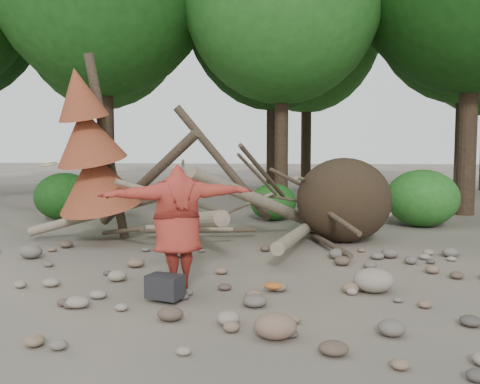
# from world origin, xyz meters

# --- Properties ---
(ground) EXTENTS (120.00, 120.00, 0.00)m
(ground) POSITION_xyz_m (0.00, 0.00, 0.00)
(ground) COLOR #514C44
(ground) RESTS_ON ground
(deadfall_pile) EXTENTS (8.55, 5.24, 3.30)m
(deadfall_pile) POSITION_xyz_m (2.02, 4.24, 0.95)
(deadfall_pile) COLOR #332619
(deadfall_pile) RESTS_ON ground
(dead_conifer) EXTENTS (2.06, 2.16, 4.35)m
(dead_conifer) POSITION_xyz_m (-3.12, 3.37, 2.11)
(dead_conifer) COLOR #4C3F30
(dead_conifer) RESTS_ON ground
(bush_left) EXTENTS (1.80, 1.80, 1.44)m
(bush_left) POSITION_xyz_m (-5.50, 7.20, 0.72)
(bush_left) COLOR #174913
(bush_left) RESTS_ON ground
(bush_mid) EXTENTS (1.40, 1.40, 1.12)m
(bush_mid) POSITION_xyz_m (0.80, 7.80, 0.56)
(bush_mid) COLOR #205D1A
(bush_mid) RESTS_ON ground
(bush_right) EXTENTS (2.00, 2.00, 1.60)m
(bush_right) POSITION_xyz_m (5.00, 7.00, 0.80)
(bush_right) COLOR #286E22
(bush_right) RESTS_ON ground
(frisbee_thrower) EXTENTS (3.54, 1.58, 1.92)m
(frisbee_thrower) POSITION_xyz_m (-0.29, -0.47, 1.03)
(frisbee_thrower) COLOR maroon
(frisbee_thrower) RESTS_ON ground
(backpack) EXTENTS (0.58, 0.47, 0.33)m
(backpack) POSITION_xyz_m (-0.39, -0.88, 0.17)
(backpack) COLOR black
(backpack) RESTS_ON ground
(cloth_green) EXTENTS (0.45, 0.38, 0.17)m
(cloth_green) POSITION_xyz_m (-0.59, -0.02, 0.08)
(cloth_green) COLOR #2A6428
(cloth_green) RESTS_ON ground
(cloth_orange) EXTENTS (0.29, 0.24, 0.11)m
(cloth_orange) POSITION_xyz_m (1.15, -0.22, 0.05)
(cloth_orange) COLOR #A5511C
(cloth_orange) RESTS_ON ground
(boulder_front_right) EXTENTS (0.51, 0.46, 0.30)m
(boulder_front_right) POSITION_xyz_m (1.26, -2.20, 0.15)
(boulder_front_right) COLOR #7C5F4D
(boulder_front_right) RESTS_ON ground
(boulder_mid_right) EXTENTS (0.62, 0.56, 0.37)m
(boulder_mid_right) POSITION_xyz_m (2.69, -0.05, 0.19)
(boulder_mid_right) COLOR gray
(boulder_mid_right) RESTS_ON ground
(boulder_mid_left) EXTENTS (0.46, 0.41, 0.27)m
(boulder_mid_left) POSITION_xyz_m (-3.79, 1.77, 0.14)
(boulder_mid_left) COLOR #666056
(boulder_mid_left) RESTS_ON ground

